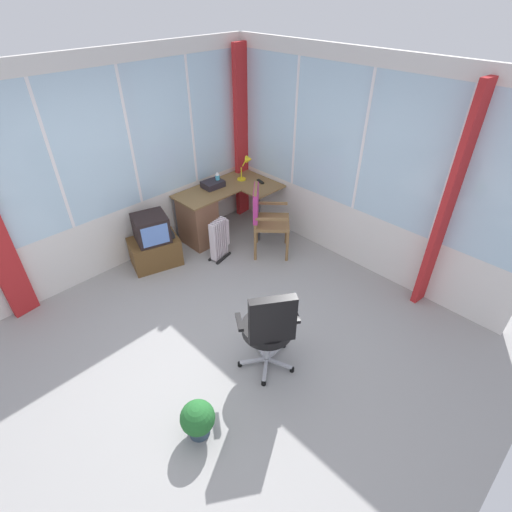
# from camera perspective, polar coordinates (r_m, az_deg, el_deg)

# --- Properties ---
(ground) EXTENTS (5.65, 5.18, 0.06)m
(ground) POSITION_cam_1_polar(r_m,az_deg,el_deg) (4.35, -5.32, -13.28)
(ground) COLOR #969493
(north_window_panel) EXTENTS (4.65, 0.07, 2.65)m
(north_window_panel) POSITION_cam_1_polar(r_m,az_deg,el_deg) (5.10, -22.09, 11.09)
(north_window_panel) COLOR silver
(north_window_panel) RESTS_ON ground
(east_window_panel) EXTENTS (0.07, 4.18, 2.65)m
(east_window_panel) POSITION_cam_1_polar(r_m,az_deg,el_deg) (5.05, 15.05, 12.23)
(east_window_panel) COLOR silver
(east_window_panel) RESTS_ON ground
(curtain_corner) EXTENTS (0.28, 0.10, 2.55)m
(curtain_corner) POSITION_cam_1_polar(r_m,az_deg,el_deg) (6.14, -2.06, 17.10)
(curtain_corner) COLOR red
(curtain_corner) RESTS_ON ground
(curtain_east_far) EXTENTS (0.28, 0.10, 2.55)m
(curtain_east_far) POSITION_cam_1_polar(r_m,az_deg,el_deg) (4.59, 26.46, 6.48)
(curtain_east_far) COLOR red
(curtain_east_far) RESTS_ON ground
(desk) EXTENTS (1.42, 0.93, 0.74)m
(desk) POSITION_cam_1_polar(r_m,az_deg,el_deg) (5.74, -7.91, 5.81)
(desk) COLOR brown
(desk) RESTS_ON ground
(desk_lamp) EXTENTS (0.24, 0.21, 0.38)m
(desk_lamp) POSITION_cam_1_polar(r_m,az_deg,el_deg) (5.93, -1.30, 13.39)
(desk_lamp) COLOR yellow
(desk_lamp) RESTS_ON desk
(tv_remote) EXTENTS (0.08, 0.16, 0.02)m
(tv_remote) POSITION_cam_1_polar(r_m,az_deg,el_deg) (5.92, 0.65, 10.89)
(tv_remote) COLOR black
(tv_remote) RESTS_ON desk
(spray_bottle) EXTENTS (0.06, 0.06, 0.22)m
(spray_bottle) POSITION_cam_1_polar(r_m,az_deg,el_deg) (5.82, -5.66, 11.24)
(spray_bottle) COLOR #4CBCD9
(spray_bottle) RESTS_ON desk
(paper_tray) EXTENTS (0.31, 0.24, 0.09)m
(paper_tray) POSITION_cam_1_polar(r_m,az_deg,el_deg) (5.80, -6.35, 10.46)
(paper_tray) COLOR #272228
(paper_tray) RESTS_ON desk
(wooden_armchair) EXTENTS (0.68, 0.68, 1.00)m
(wooden_armchair) POSITION_cam_1_polar(r_m,az_deg,el_deg) (5.31, 0.96, 6.39)
(wooden_armchair) COLOR olive
(wooden_armchair) RESTS_ON ground
(office_chair) EXTENTS (0.61, 0.60, 1.04)m
(office_chair) POSITION_cam_1_polar(r_m,az_deg,el_deg) (3.67, 1.98, -10.27)
(office_chair) COLOR #B7B7BF
(office_chair) RESTS_ON ground
(tv_on_stand) EXTENTS (0.74, 0.61, 0.75)m
(tv_on_stand) POSITION_cam_1_polar(r_m,az_deg,el_deg) (5.40, -14.75, 1.83)
(tv_on_stand) COLOR brown
(tv_on_stand) RESTS_ON ground
(space_heater) EXTENTS (0.37, 0.23, 0.60)m
(space_heater) POSITION_cam_1_polar(r_m,az_deg,el_deg) (5.39, -5.33, 2.55)
(space_heater) COLOR silver
(space_heater) RESTS_ON ground
(potted_plant) EXTENTS (0.30, 0.30, 0.38)m
(potted_plant) POSITION_cam_1_polar(r_m,az_deg,el_deg) (3.59, -8.55, -22.62)
(potted_plant) COLOR #2F4253
(potted_plant) RESTS_ON ground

